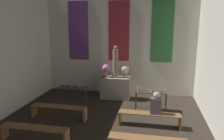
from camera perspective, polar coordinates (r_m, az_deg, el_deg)
name	(u,v)px	position (r m, az deg, el deg)	size (l,w,h in m)	color
wall_back	(119,41)	(10.62, 1.85, 7.51)	(7.43, 0.16, 5.06)	silver
altar	(115,88)	(10.08, 0.88, -4.66)	(1.34, 0.60, 1.00)	gray
statue	(115,63)	(9.80, 0.91, 1.96)	(0.24, 0.24, 1.44)	gray
flower_vase_left	(106,69)	(9.95, -1.58, 0.23)	(0.35, 0.35, 0.58)	#937A5B
flower_vase_right	(125,70)	(9.80, 3.42, 0.03)	(0.35, 0.35, 0.58)	#937A5B
candle_rack_left	(72,90)	(9.39, -10.33, -5.04)	(1.23, 0.44, 0.98)	#332D28
candle_rack_right	(151,94)	(8.77, 10.10, -6.25)	(1.23, 0.44, 0.98)	#332D28
pew_third_left	(34,131)	(6.94, -19.64, -14.80)	(2.05, 0.36, 0.47)	brown
pew_back_left	(59,109)	(8.27, -13.72, -9.96)	(2.05, 0.36, 0.47)	brown
pew_back_right	(149,117)	(7.57, 9.70, -11.91)	(2.05, 0.36, 0.47)	brown
person_seated	(156,104)	(7.40, 11.43, -8.68)	(0.36, 0.24, 0.76)	#564C56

